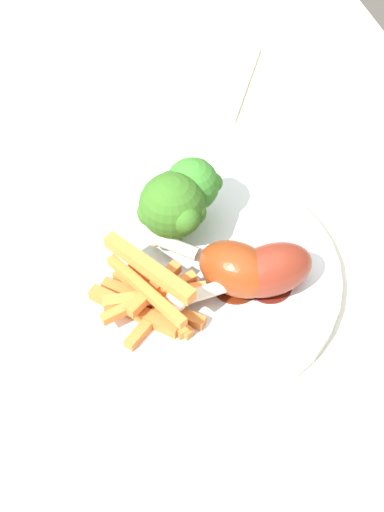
% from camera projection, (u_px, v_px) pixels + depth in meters
% --- Properties ---
extents(ground_plane, '(6.00, 6.00, 0.00)m').
position_uv_depth(ground_plane, '(169.00, 503.00, 1.25)').
color(ground_plane, '#4C4742').
extents(dining_table, '(1.10, 0.73, 0.73)m').
position_uv_depth(dining_table, '(154.00, 302.00, 0.76)').
color(dining_table, silver).
rests_on(dining_table, ground_plane).
extents(dinner_plate, '(0.27, 0.27, 0.01)m').
position_uv_depth(dinner_plate, '(192.00, 274.00, 0.64)').
color(dinner_plate, silver).
rests_on(dinner_plate, dining_table).
extents(broccoli_floret_front, '(0.05, 0.06, 0.07)m').
position_uv_depth(broccoli_floret_front, '(192.00, 184.00, 0.64)').
color(broccoli_floret_front, '#91AC55').
rests_on(broccoli_floret_front, dinner_plate).
extents(broccoli_floret_middle, '(0.06, 0.06, 0.07)m').
position_uv_depth(broccoli_floret_middle, '(173.00, 208.00, 0.62)').
color(broccoli_floret_middle, '#80B15E').
rests_on(broccoli_floret_middle, dinner_plate).
extents(carrot_fries_pile, '(0.10, 0.10, 0.05)m').
position_uv_depth(carrot_fries_pile, '(151.00, 296.00, 0.60)').
color(carrot_fries_pile, orange).
rests_on(carrot_fries_pile, dinner_plate).
extents(chicken_drumstick_near, '(0.05, 0.13, 0.05)m').
position_uv_depth(chicken_drumstick_near, '(265.00, 272.00, 0.60)').
color(chicken_drumstick_near, '#5C1A11').
rests_on(chicken_drumstick_near, dinner_plate).
extents(chicken_drumstick_far, '(0.11, 0.11, 0.05)m').
position_uv_depth(chicken_drumstick_far, '(231.00, 267.00, 0.61)').
color(chicken_drumstick_far, '#611F0B').
rests_on(chicken_drumstick_far, dinner_plate).
extents(napkin, '(0.21, 0.22, 0.00)m').
position_uv_depth(napkin, '(179.00, 73.00, 0.83)').
color(napkin, beige).
rests_on(napkin, dining_table).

